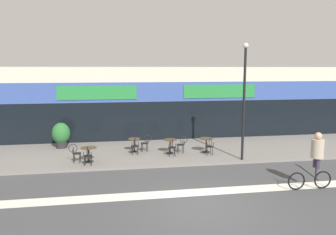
% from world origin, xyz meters
% --- Properties ---
extents(ground_plane, '(120.00, 120.00, 0.00)m').
position_xyz_m(ground_plane, '(0.00, 0.00, 0.00)').
color(ground_plane, '#424244').
extents(sidewalk_slab, '(40.00, 5.50, 0.12)m').
position_xyz_m(sidewalk_slab, '(0.00, 7.25, 0.06)').
color(sidewalk_slab, slate).
rests_on(sidewalk_slab, ground).
extents(storefront_facade, '(40.00, 4.06, 4.64)m').
position_xyz_m(storefront_facade, '(0.00, 11.96, 2.31)').
color(storefront_facade, beige).
rests_on(storefront_facade, ground).
extents(bike_lane_stripe, '(36.00, 0.70, 0.01)m').
position_xyz_m(bike_lane_stripe, '(0.00, 1.30, 0.00)').
color(bike_lane_stripe, silver).
rests_on(bike_lane_stripe, ground).
extents(bistro_table_0, '(0.76, 0.76, 0.70)m').
position_xyz_m(bistro_table_0, '(-4.06, 5.65, 0.63)').
color(bistro_table_0, black).
rests_on(bistro_table_0, sidewalk_slab).
extents(bistro_table_1, '(0.65, 0.65, 0.72)m').
position_xyz_m(bistro_table_1, '(-1.80, 7.25, 0.63)').
color(bistro_table_1, black).
rests_on(bistro_table_1, sidewalk_slab).
extents(bistro_table_2, '(0.69, 0.69, 0.74)m').
position_xyz_m(bistro_table_2, '(0.04, 6.62, 0.65)').
color(bistro_table_2, black).
rests_on(bistro_table_2, sidewalk_slab).
extents(bistro_table_3, '(0.74, 0.74, 0.75)m').
position_xyz_m(bistro_table_3, '(1.97, 6.53, 0.66)').
color(bistro_table_3, black).
rests_on(bistro_table_3, sidewalk_slab).
extents(cafe_chair_0_near, '(0.41, 0.58, 0.90)m').
position_xyz_m(cafe_chair_0_near, '(-4.06, 5.02, 0.64)').
color(cafe_chair_0_near, black).
rests_on(cafe_chair_0_near, sidewalk_slab).
extents(cafe_chair_0_side, '(0.57, 0.40, 0.90)m').
position_xyz_m(cafe_chair_0_side, '(-4.69, 5.65, 0.64)').
color(cafe_chair_0_side, black).
rests_on(cafe_chair_0_side, sidewalk_slab).
extents(cafe_chair_1_near, '(0.43, 0.59, 0.90)m').
position_xyz_m(cafe_chair_1_near, '(-1.80, 6.62, 0.64)').
color(cafe_chair_1_near, black).
rests_on(cafe_chair_1_near, sidewalk_slab).
extents(cafe_chair_1_side, '(0.59, 0.43, 0.90)m').
position_xyz_m(cafe_chair_1_side, '(-1.18, 7.25, 0.64)').
color(cafe_chair_1_side, black).
rests_on(cafe_chair_1_side, sidewalk_slab).
extents(cafe_chair_2_near, '(0.43, 0.59, 0.90)m').
position_xyz_m(cafe_chair_2_near, '(0.04, 5.99, 0.64)').
color(cafe_chair_2_near, black).
rests_on(cafe_chair_2_near, sidewalk_slab).
extents(cafe_chair_2_side, '(0.58, 0.41, 0.90)m').
position_xyz_m(cafe_chair_2_side, '(0.67, 6.62, 0.64)').
color(cafe_chair_2_side, black).
rests_on(cafe_chair_2_side, sidewalk_slab).
extents(cafe_chair_3_near, '(0.42, 0.58, 0.90)m').
position_xyz_m(cafe_chair_3_near, '(1.98, 5.90, 0.64)').
color(cafe_chair_3_near, black).
rests_on(cafe_chair_3_near, sidewalk_slab).
extents(planter_pot, '(0.99, 0.99, 1.42)m').
position_xyz_m(planter_pot, '(-5.80, 8.81, 0.88)').
color(planter_pot, '#232326').
rests_on(planter_pot, sidewalk_slab).
extents(lamp_post, '(0.26, 0.26, 5.60)m').
position_xyz_m(lamp_post, '(3.31, 4.84, 3.33)').
color(lamp_post, black).
rests_on(lamp_post, sidewalk_slab).
extents(cyclist_0, '(1.75, 0.49, 2.19)m').
position_xyz_m(cyclist_0, '(4.60, 0.93, 1.29)').
color(cyclist_0, black).
rests_on(cyclist_0, ground).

